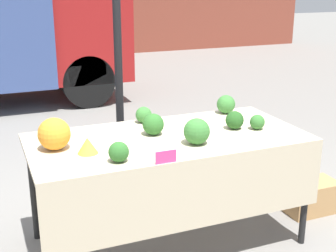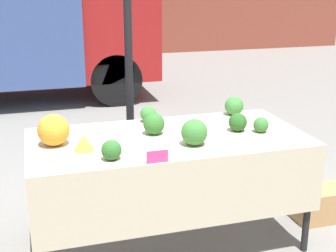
% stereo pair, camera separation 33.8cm
% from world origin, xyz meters
% --- Properties ---
extents(ground_plane, '(40.00, 40.00, 0.00)m').
position_xyz_m(ground_plane, '(0.00, 0.00, 0.00)').
color(ground_plane, gray).
extents(tent_pole, '(0.07, 0.07, 2.37)m').
position_xyz_m(tent_pole, '(-0.09, 0.92, 1.19)').
color(tent_pole, black).
rests_on(tent_pole, ground_plane).
extents(market_table, '(2.01, 0.97, 0.86)m').
position_xyz_m(market_table, '(0.00, -0.07, 0.76)').
color(market_table, beige).
rests_on(market_table, ground_plane).
extents(orange_cauliflower, '(0.22, 0.22, 0.22)m').
position_xyz_m(orange_cauliflower, '(-0.81, 0.04, 0.97)').
color(orange_cauliflower, orange).
rests_on(orange_cauliflower, market_table).
extents(romanesco_head, '(0.14, 0.14, 0.11)m').
position_xyz_m(romanesco_head, '(-0.62, -0.12, 0.92)').
color(romanesco_head, '#93B238').
rests_on(romanesco_head, market_table).
extents(broccoli_head_0, '(0.16, 0.16, 0.16)m').
position_xyz_m(broccoli_head_0, '(0.69, 0.38, 0.94)').
color(broccoli_head_0, '#387533').
rests_on(broccoli_head_0, market_table).
extents(broccoli_head_1, '(0.11, 0.11, 0.11)m').
position_xyz_m(broccoli_head_1, '(0.70, -0.10, 0.92)').
color(broccoli_head_1, '#336B2D').
rests_on(broccoli_head_1, market_table).
extents(broccoli_head_2, '(0.16, 0.16, 0.16)m').
position_xyz_m(broccoli_head_2, '(-0.08, 0.08, 0.94)').
color(broccoli_head_2, '#2D6628').
rests_on(broccoli_head_2, market_table).
extents(broccoli_head_3, '(0.18, 0.18, 0.18)m').
position_xyz_m(broccoli_head_3, '(0.12, -0.22, 0.95)').
color(broccoli_head_3, '#387533').
rests_on(broccoli_head_3, market_table).
extents(broccoli_head_4, '(0.13, 0.13, 0.13)m').
position_xyz_m(broccoli_head_4, '(-0.05, 0.39, 0.93)').
color(broccoli_head_4, '#387533').
rests_on(broccoli_head_4, market_table).
extents(broccoli_head_5, '(0.14, 0.14, 0.14)m').
position_xyz_m(broccoli_head_5, '(0.54, -0.03, 0.93)').
color(broccoli_head_5, '#23511E').
rests_on(broccoli_head_5, market_table).
extents(broccoli_head_6, '(0.13, 0.13, 0.13)m').
position_xyz_m(broccoli_head_6, '(-0.47, -0.34, 0.93)').
color(broccoli_head_6, '#2D6628').
rests_on(broccoli_head_6, market_table).
extents(price_sign, '(0.14, 0.01, 0.08)m').
position_xyz_m(price_sign, '(-0.21, -0.47, 0.90)').
color(price_sign, '#E53D84').
rests_on(price_sign, market_table).
extents(produce_crate, '(0.46, 0.28, 0.27)m').
position_xyz_m(produce_crate, '(1.34, -0.03, 0.14)').
color(produce_crate, tan).
rests_on(produce_crate, ground_plane).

